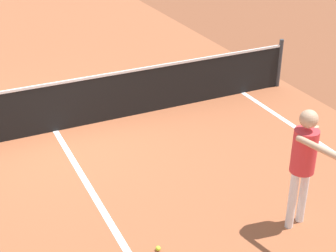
% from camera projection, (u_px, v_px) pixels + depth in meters
% --- Properties ---
extents(ground_plane, '(60.00, 60.00, 0.00)m').
position_uv_depth(ground_plane, '(55.00, 131.00, 9.39)').
color(ground_plane, brown).
extents(court_surface_inbounds, '(10.62, 24.40, 0.00)m').
position_uv_depth(court_surface_inbounds, '(55.00, 131.00, 9.39)').
color(court_surface_inbounds, '#9E5433').
rests_on(court_surface_inbounds, ground_plane).
extents(line_center_service, '(0.10, 6.40, 0.01)m').
position_uv_depth(line_center_service, '(115.00, 231.00, 6.82)').
color(line_center_service, white).
rests_on(line_center_service, ground_plane).
extents(net, '(10.11, 0.09, 1.07)m').
position_uv_depth(net, '(53.00, 107.00, 9.16)').
color(net, '#33383D').
rests_on(net, ground_plane).
extents(player_near, '(0.41, 1.25, 1.73)m').
position_uv_depth(player_near, '(305.00, 157.00, 6.46)').
color(player_near, white).
rests_on(player_near, ground_plane).
extents(tennis_ball_mid_court, '(0.07, 0.07, 0.07)m').
position_uv_depth(tennis_ball_mid_court, '(158.00, 248.00, 6.48)').
color(tennis_ball_mid_court, '#CCE033').
rests_on(tennis_ball_mid_court, ground_plane).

